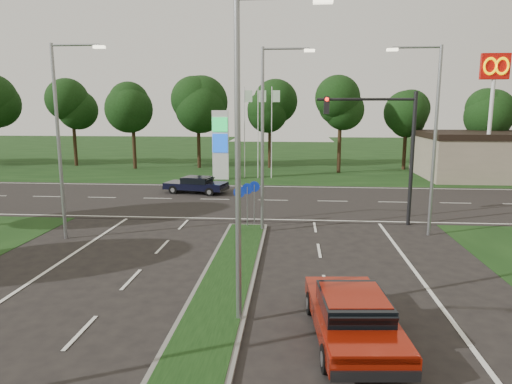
{
  "coord_description": "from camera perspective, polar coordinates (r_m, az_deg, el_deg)",
  "views": [
    {
      "loc": [
        2.3,
        -6.29,
        6.11
      ],
      "look_at": [
        0.56,
        15.07,
        2.2
      ],
      "focal_mm": 32.0,
      "sensor_mm": 36.0,
      "label": 1
    }
  ],
  "objects": [
    {
      "name": "verge_far",
      "position": [
        61.64,
        2.5,
        4.64
      ],
      "size": [
        160.0,
        50.0,
        0.02
      ],
      "primitive_type": "cube",
      "color": "black",
      "rests_on": "ground"
    },
    {
      "name": "cross_road",
      "position": [
        30.99,
        0.3,
        -1.03
      ],
      "size": [
        160.0,
        12.0,
        0.02
      ],
      "primitive_type": "cube",
      "color": "black",
      "rests_on": "ground"
    },
    {
      "name": "median_kerb",
      "position": [
        12.16,
        -7.3,
        -19.6
      ],
      "size": [
        2.0,
        26.0,
        0.12
      ],
      "primitive_type": "cube",
      "color": "slate",
      "rests_on": "ground"
    },
    {
      "name": "streetlight_median_near",
      "position": [
        12.4,
        -1.38,
        5.56
      ],
      "size": [
        2.53,
        0.22,
        9.0
      ],
      "color": "gray",
      "rests_on": "ground"
    },
    {
      "name": "streetlight_median_far",
      "position": [
        22.35,
        1.33,
        7.69
      ],
      "size": [
        2.53,
        0.22,
        9.0
      ],
      "color": "gray",
      "rests_on": "ground"
    },
    {
      "name": "streetlight_left_far",
      "position": [
        22.91,
        -23.08,
        6.94
      ],
      "size": [
        2.53,
        0.22,
        9.0
      ],
      "color": "gray",
      "rests_on": "ground"
    },
    {
      "name": "streetlight_right_far",
      "position": [
        23.24,
        21.06,
        7.11
      ],
      "size": [
        2.53,
        0.22,
        9.0
      ],
      "rotation": [
        0.0,
        0.0,
        3.14
      ],
      "color": "gray",
      "rests_on": "ground"
    },
    {
      "name": "traffic_signal",
      "position": [
        24.82,
        16.11,
        6.57
      ],
      "size": [
        5.1,
        0.42,
        7.0
      ],
      "color": "black",
      "rests_on": "ground"
    },
    {
      "name": "median_signs",
      "position": [
        23.23,
        -1.11,
        -0.58
      ],
      "size": [
        1.16,
        1.76,
        2.38
      ],
      "color": "gray",
      "rests_on": "ground"
    },
    {
      "name": "gas_pylon",
      "position": [
        39.91,
        -4.16,
        6.13
      ],
      "size": [
        5.8,
        1.26,
        8.0
      ],
      "color": "silver",
      "rests_on": "ground"
    },
    {
      "name": "mcdonalds_sign",
      "position": [
        41.4,
        27.56,
        11.79
      ],
      "size": [
        2.2,
        0.47,
        10.4
      ],
      "color": "silver",
      "rests_on": "ground"
    },
    {
      "name": "treeline_far",
      "position": [
        46.28,
        1.96,
        11.23
      ],
      "size": [
        6.0,
        6.0,
        9.9
      ],
      "color": "black",
      "rests_on": "ground"
    },
    {
      "name": "red_sedan",
      "position": [
        12.81,
        11.97,
        -14.8
      ],
      "size": [
        2.37,
        5.0,
        1.34
      ],
      "rotation": [
        0.0,
        0.0,
        0.08
      ],
      "color": "maroon",
      "rests_on": "ground"
    },
    {
      "name": "navy_sedan",
      "position": [
        33.72,
        -7.49,
        0.95
      ],
      "size": [
        4.76,
        2.74,
        1.23
      ],
      "rotation": [
        0.0,
        0.0,
        1.36
      ],
      "color": "black",
      "rests_on": "ground"
    }
  ]
}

